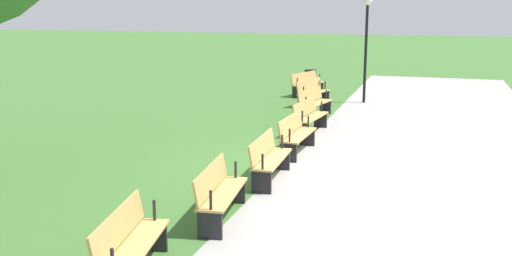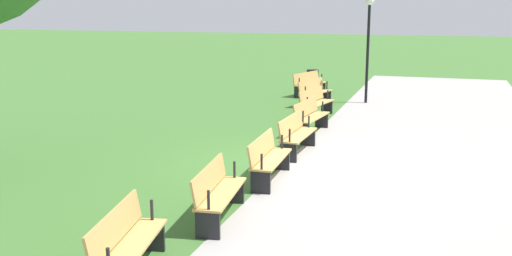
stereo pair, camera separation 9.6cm
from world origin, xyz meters
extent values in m
plane|color=#3D6B2D|center=(0.00, 0.00, 0.00)|extent=(120.00, 120.00, 0.00)
cube|color=#A39E99|center=(0.00, 2.95, 0.00)|extent=(34.79, 6.13, 0.01)
cube|color=tan|center=(-10.06, -1.74, 0.45)|extent=(1.80, 1.00, 0.04)
cube|color=tan|center=(-10.13, -1.93, 0.69)|extent=(1.69, 0.69, 0.40)
cube|color=black|center=(-10.83, -1.46, 0.21)|extent=(0.18, 0.37, 0.43)
cylinder|color=black|center=(-10.82, -1.45, 0.61)|extent=(0.06, 0.06, 0.30)
cube|color=black|center=(-9.29, -2.01, 0.21)|extent=(0.18, 0.37, 0.43)
cylinder|color=black|center=(-9.28, -1.99, 0.61)|extent=(0.06, 0.06, 0.30)
cube|color=tan|center=(-7.88, -1.06, 0.45)|extent=(1.81, 0.89, 0.04)
cube|color=tan|center=(-7.94, -1.25, 0.69)|extent=(1.72, 0.56, 0.40)
cube|color=black|center=(-8.67, -0.84, 0.21)|extent=(0.16, 0.38, 0.43)
cylinder|color=black|center=(-8.67, -0.82, 0.61)|extent=(0.05, 0.05, 0.30)
cube|color=black|center=(-7.09, -1.27, 0.21)|extent=(0.16, 0.38, 0.43)
cylinder|color=black|center=(-7.09, -1.25, 0.61)|extent=(0.05, 0.05, 0.30)
cube|color=tan|center=(-5.66, -0.54, 0.45)|extent=(1.81, 0.76, 0.04)
cube|color=tan|center=(-5.70, -0.74, 0.69)|extent=(1.74, 0.44, 0.40)
cube|color=black|center=(-6.47, -0.39, 0.21)|extent=(0.13, 0.38, 0.43)
cylinder|color=black|center=(-6.46, -0.37, 0.61)|extent=(0.05, 0.05, 0.30)
cube|color=black|center=(-4.86, -0.69, 0.21)|extent=(0.13, 0.38, 0.43)
cylinder|color=black|center=(-4.86, -0.68, 0.61)|extent=(0.05, 0.05, 0.30)
cube|color=tan|center=(-3.41, -0.19, 0.45)|extent=(1.80, 0.64, 0.04)
cube|color=tan|center=(-3.43, -0.39, 0.69)|extent=(1.76, 0.30, 0.40)
cube|color=black|center=(-4.22, -0.10, 0.21)|extent=(0.10, 0.38, 0.43)
cylinder|color=black|center=(-4.22, -0.08, 0.61)|extent=(0.05, 0.05, 0.30)
cube|color=black|center=(-2.60, -0.29, 0.21)|extent=(0.10, 0.38, 0.43)
cylinder|color=black|center=(-2.60, -0.27, 0.61)|extent=(0.05, 0.05, 0.30)
cube|color=tan|center=(-1.14, -0.02, 0.45)|extent=(1.77, 0.51, 0.04)
cube|color=tan|center=(-1.15, -0.22, 0.69)|extent=(1.76, 0.17, 0.40)
cube|color=black|center=(-1.96, 0.01, 0.21)|extent=(0.07, 0.38, 0.43)
cylinder|color=black|center=(-1.96, 0.03, 0.61)|extent=(0.05, 0.05, 0.30)
cube|color=black|center=(-0.32, -0.05, 0.21)|extent=(0.07, 0.38, 0.43)
cylinder|color=black|center=(-0.32, -0.03, 0.61)|extent=(0.05, 0.05, 0.30)
cube|color=tan|center=(1.14, -0.02, 0.45)|extent=(1.77, 0.51, 0.04)
cube|color=tan|center=(1.15, -0.22, 0.69)|extent=(1.76, 0.17, 0.40)
cube|color=black|center=(0.32, -0.05, 0.21)|extent=(0.07, 0.38, 0.43)
cylinder|color=black|center=(0.32, -0.03, 0.61)|extent=(0.05, 0.05, 0.30)
cube|color=black|center=(1.96, 0.01, 0.21)|extent=(0.07, 0.38, 0.43)
cylinder|color=black|center=(1.96, 0.03, 0.61)|extent=(0.05, 0.05, 0.30)
cube|color=tan|center=(3.41, -0.19, 0.45)|extent=(1.80, 0.64, 0.04)
cube|color=tan|center=(3.43, -0.39, 0.69)|extent=(1.76, 0.30, 0.40)
cube|color=black|center=(2.60, -0.29, 0.21)|extent=(0.10, 0.38, 0.43)
cylinder|color=black|center=(2.60, -0.27, 0.61)|extent=(0.05, 0.05, 0.30)
cube|color=black|center=(4.22, -0.10, 0.21)|extent=(0.10, 0.38, 0.43)
cylinder|color=black|center=(4.22, -0.08, 0.61)|extent=(0.05, 0.05, 0.30)
cube|color=tan|center=(5.66, -0.54, 0.45)|extent=(1.81, 0.76, 0.04)
cube|color=tan|center=(5.70, -0.74, 0.69)|extent=(1.74, 0.44, 0.40)
cube|color=black|center=(4.86, -0.69, 0.21)|extent=(0.13, 0.38, 0.43)
cylinder|color=black|center=(4.86, -0.68, 0.61)|extent=(0.05, 0.05, 0.30)
cylinder|color=black|center=(-8.97, 0.55, 1.73)|extent=(0.10, 0.10, 3.45)
sphere|color=white|center=(-8.97, 0.55, 3.59)|extent=(0.32, 0.32, 0.32)
cylinder|color=black|center=(-11.64, -2.00, 0.41)|extent=(0.49, 0.49, 0.83)
camera|label=1|loc=(11.68, 2.96, 3.40)|focal=40.28mm
camera|label=2|loc=(11.65, 3.05, 3.40)|focal=40.28mm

